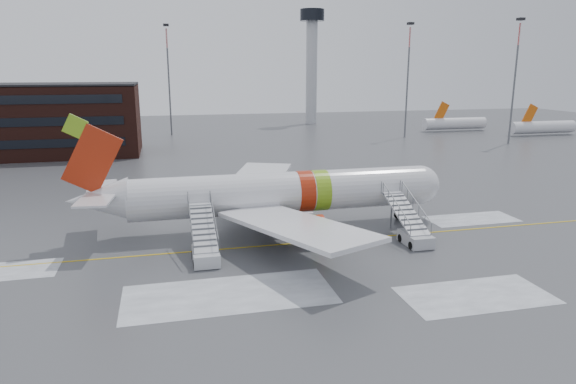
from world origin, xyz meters
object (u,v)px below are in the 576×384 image
object	(u,v)px
airliner	(273,194)
airstair_aft	(205,247)
pushback_tug	(322,234)
airstair_fwd	(412,230)

from	to	relation	value
airliner	airstair_aft	bearing A→B (deg)	-136.63
pushback_tug	airstair_aft	bearing A→B (deg)	-170.65
airstair_aft	pushback_tug	world-z (taller)	airstair_aft
airliner	pushback_tug	distance (m)	6.43
airstair_aft	pushback_tug	xyz separation A→B (m)	(10.24, 1.68, -0.27)
airliner	pushback_tug	bearing A→B (deg)	-55.62
airstair_aft	airstair_fwd	bearing A→B (deg)	0.00
airliner	airstair_fwd	world-z (taller)	airliner
pushback_tug	airstair_fwd	bearing A→B (deg)	-12.46
airstair_aft	pushback_tug	distance (m)	10.38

